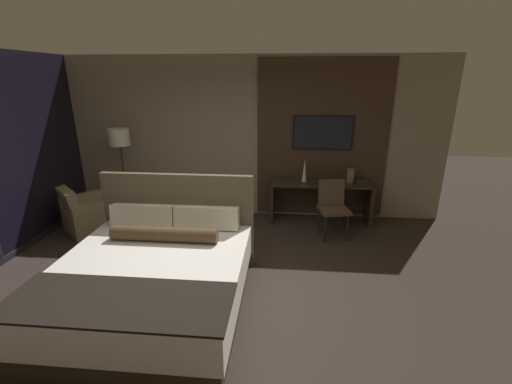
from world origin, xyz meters
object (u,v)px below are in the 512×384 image
desk (320,194)px  armchair_by_window (89,215)px  floor_lamp (120,145)px  vase_tall (304,171)px  desk_chair (333,203)px  tv (323,133)px  bed (154,278)px  book (361,181)px  vase_short (350,176)px

desk → armchair_by_window: size_ratio=1.70×
floor_lamp → vase_tall: floor_lamp is taller
desk_chair → tv: bearing=88.9°
bed → book: (2.70, 2.61, 0.39)m
book → bed: bearing=-135.9°
vase_tall → vase_short: vase_tall is taller
vase_tall → book: 0.99m
bed → desk_chair: bearing=43.0°
armchair_by_window → vase_tall: 3.68m
tv → desk_chair: tv is taller
bed → desk_chair: (2.15, 2.01, 0.20)m
desk → armchair_by_window: armchair_by_window is taller
floor_lamp → book: floor_lamp is taller
desk → desk_chair: bearing=-76.5°
vase_short → vase_tall: bearing=-178.9°
tv → vase_short: tv is taller
tv → vase_tall: 0.72m
bed → vase_tall: (1.72, 2.56, 0.57)m
floor_lamp → tv: bearing=7.4°
armchair_by_window → vase_short: bearing=-128.6°
vase_tall → bed: bearing=-123.9°
bed → floor_lamp: (-1.39, 2.35, 1.01)m
tv → floor_lamp: tv is taller
vase_short → desk: bearing=179.0°
tv → armchair_by_window: tv is taller
desk → vase_short: bearing=-1.0°
desk → armchair_by_window: bearing=-168.7°
vase_tall → vase_short: bearing=1.1°
tv → armchair_by_window: size_ratio=1.00×
tv → vase_short: 0.87m
bed → tv: (2.02, 2.79, 1.18)m
bed → tv: size_ratio=2.08×
bed → book: bed is taller
floor_lamp → vase_tall: 3.15m
desk → tv: bearing=90.0°
desk → book: book is taller
desk → floor_lamp: floor_lamp is taller
vase_tall → book: bearing=2.7°
desk → vase_tall: 0.52m
tv → desk_chair: size_ratio=1.12×
vase_tall → tv: bearing=37.2°
vase_short → tv: bearing=156.7°
bed → vase_short: size_ratio=8.74×
desk → tv: 1.06m
desk → vase_short: vase_short is taller
desk → vase_tall: vase_tall is taller
desk_chair → armchair_by_window: bearing=171.5°
book → floor_lamp: bearing=-176.3°
vase_short → book: 0.23m
vase_tall → vase_short: size_ratio=1.59×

